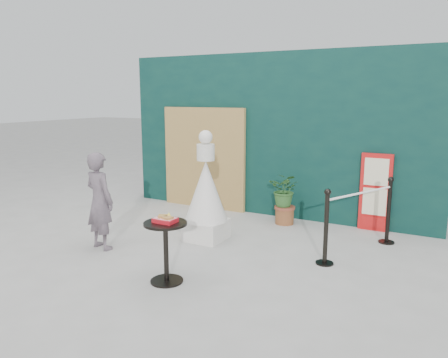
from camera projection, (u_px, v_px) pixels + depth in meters
ground at (180, 270)px, 5.68m from camera, size 60.00×60.00×0.00m
back_wall at (274, 135)px, 8.11m from camera, size 6.00×0.30×3.00m
bamboo_fence at (204, 158)px, 8.68m from camera, size 1.80×0.08×2.00m
woman at (100, 201)px, 6.35m from camera, size 0.58×0.44×1.43m
menu_board at (375, 193)px, 7.22m from camera, size 0.50×0.07×1.30m
statue at (206, 196)px, 6.75m from camera, size 0.67×0.67×1.72m
cafe_table at (166, 243)px, 5.22m from camera, size 0.52×0.52×0.75m
food_basket at (165, 219)px, 5.17m from camera, size 0.26×0.19×0.11m
planter at (285, 195)px, 7.62m from camera, size 0.53×0.46×0.91m
stanchion_barrier at (359, 219)px, 6.20m from camera, size 0.84×1.54×1.03m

